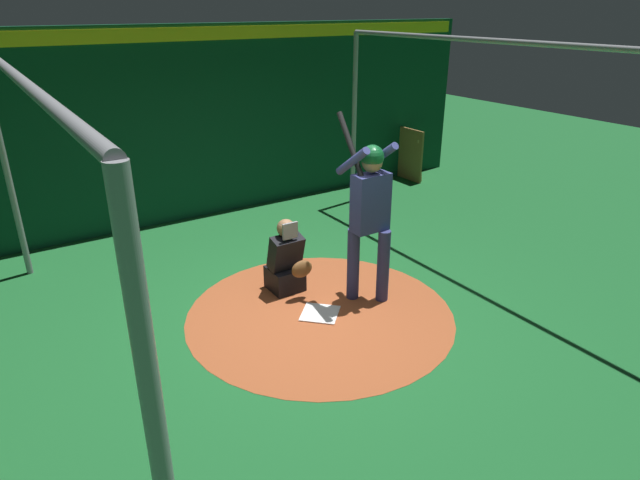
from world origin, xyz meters
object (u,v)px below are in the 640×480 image
Objects in this scene: bat_rack at (405,154)px; home_plate at (320,313)px; batter at (369,208)px; catcher at (287,263)px.

home_plate is at bearing -50.62° from bat_rack.
bat_rack is (-3.72, 4.53, 0.48)m from home_plate.
batter is 5.38m from bat_rack.
home_plate is 0.43× the size of catcher.
bat_rack is (-3.70, 3.84, -0.70)m from batter.
batter reaches higher than catcher.
batter reaches higher than bat_rack.
catcher is (-0.73, -0.02, 0.37)m from home_plate.
bat_rack reaches higher than catcher.
catcher reaches higher than home_plate.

